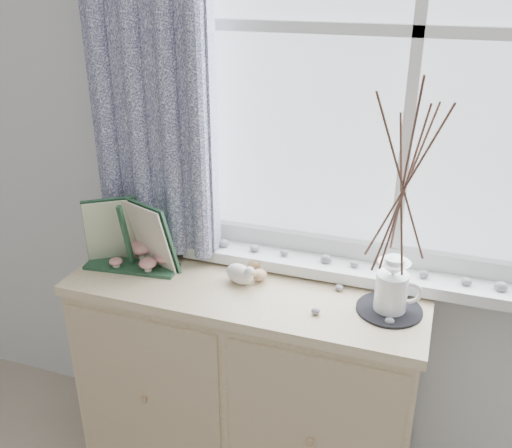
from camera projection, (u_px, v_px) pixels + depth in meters
name	position (u px, v px, depth m)	size (l,w,h in m)	color
sideboard	(247.00, 385.00, 2.08)	(1.20, 0.45, 0.85)	beige
botanical_book	(124.00, 238.00, 1.92)	(0.38, 0.13, 0.26)	#20432C
toadstool_cluster	(146.00, 254.00, 2.00)	(0.22, 0.15, 0.08)	silver
wooden_eggs	(257.00, 269.00, 1.95)	(0.09, 0.11, 0.06)	tan
songbird_figurine	(240.00, 273.00, 1.90)	(0.14, 0.07, 0.08)	white
crocheted_doily	(389.00, 309.00, 1.76)	(0.20, 0.20, 0.01)	black
twig_pitcher	(404.00, 180.00, 1.58)	(0.32, 0.32, 0.75)	white
sideboard_pebbles	(337.00, 298.00, 1.81)	(0.33, 0.23, 0.02)	#939396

